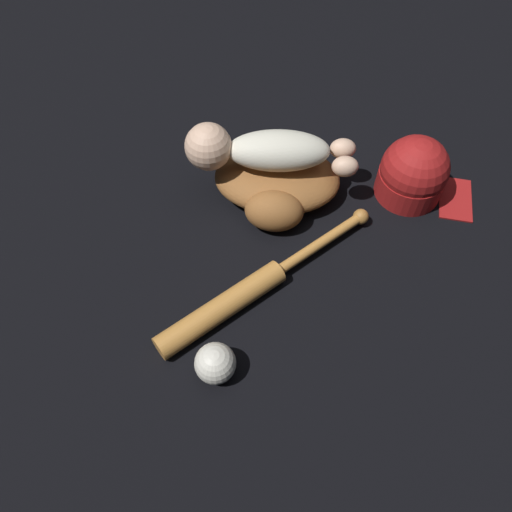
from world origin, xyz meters
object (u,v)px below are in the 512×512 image
baseball_glove (277,184)px  baseball_bat (244,294)px  baseball_cap (414,174)px  baseball (215,363)px  baby_figure (260,150)px

baseball_glove → baseball_bat: size_ratio=0.73×
baseball_cap → baseball: bearing=55.3°
baseball_bat → baseball_cap: baseball_cap is taller
baseball_bat → baby_figure: bearing=-86.7°
baby_figure → baseball_bat: baby_figure is taller
baseball_bat → baseball_cap: 0.48m
baseball → baseball_cap: 0.62m
baby_figure → baseball_bat: (-0.02, 0.29, -0.11)m
baby_figure → baseball_glove: bearing=166.5°
baseball_bat → baseball: bearing=81.7°
baby_figure → baseball_cap: bearing=-170.7°
baseball_bat → baseball: 0.16m
baby_figure → baseball_cap: baby_figure is taller
baseball_bat → baseball_cap: (-0.33, -0.35, 0.04)m
baseball → baseball_cap: (-0.35, -0.51, 0.02)m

